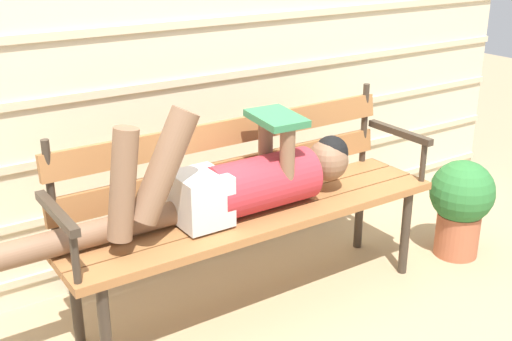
# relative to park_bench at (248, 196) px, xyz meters

# --- Properties ---
(ground_plane) EXTENTS (12.00, 12.00, 0.00)m
(ground_plane) POSITION_rel_park_bench_xyz_m (0.00, -0.23, -0.51)
(ground_plane) COLOR tan
(house_siding) EXTENTS (4.36, 0.08, 2.12)m
(house_siding) POSITION_rel_park_bench_xyz_m (0.00, 0.53, 0.55)
(house_siding) COLOR beige
(house_siding) RESTS_ON ground
(park_bench) EXTENTS (1.74, 0.44, 0.88)m
(park_bench) POSITION_rel_park_bench_xyz_m (0.00, 0.00, 0.00)
(park_bench) COLOR #9E6638
(park_bench) RESTS_ON ground
(reclining_person) EXTENTS (1.66, 0.26, 0.53)m
(reclining_person) POSITION_rel_park_bench_xyz_m (-0.12, -0.07, 0.11)
(reclining_person) COLOR #B72D38
(potted_plant) EXTENTS (0.33, 0.33, 0.52)m
(potted_plant) POSITION_rel_park_bench_xyz_m (1.14, -0.25, -0.22)
(potted_plant) COLOR #AD5B3D
(potted_plant) RESTS_ON ground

